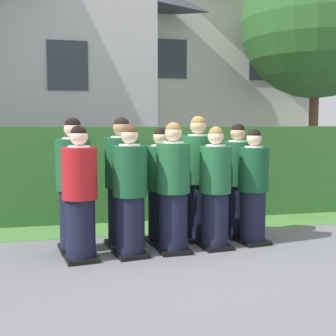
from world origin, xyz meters
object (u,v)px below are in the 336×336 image
at_px(student_rear_row_1, 122,185).
at_px(student_rear_row_4, 237,183).
at_px(student_front_row_4, 253,189).
at_px(student_front_row_1, 130,194).
at_px(student_rear_row_3, 198,181).
at_px(student_in_red_blazer, 80,197).
at_px(student_front_row_2, 173,191).
at_px(student_front_row_3, 215,191).
at_px(student_rear_row_2, 161,188).
at_px(student_rear_row_0, 74,188).

bearing_deg(student_rear_row_1, student_rear_row_4, 5.17).
height_order(student_front_row_4, student_rear_row_1, student_rear_row_1).
bearing_deg(student_front_row_1, student_rear_row_1, 94.84).
relative_size(student_rear_row_1, student_rear_row_3, 0.99).
bearing_deg(student_in_red_blazer, student_front_row_4, 6.40).
height_order(student_in_red_blazer, student_front_row_2, student_front_row_2).
bearing_deg(student_front_row_4, student_front_row_1, -172.72).
bearing_deg(student_rear_row_1, student_front_row_2, -34.32).
height_order(student_front_row_3, student_rear_row_1, student_rear_row_1).
bearing_deg(student_front_row_2, student_front_row_4, 7.82).
height_order(student_front_row_4, student_rear_row_4, student_rear_row_4).
bearing_deg(student_rear_row_2, student_in_red_blazer, -152.17).
relative_size(student_in_red_blazer, student_front_row_3, 1.01).
height_order(student_front_row_1, student_rear_row_1, student_rear_row_1).
bearing_deg(student_rear_row_1, student_rear_row_2, 7.45).
bearing_deg(student_front_row_3, student_rear_row_2, 146.18).
relative_size(student_front_row_3, student_rear_row_1, 0.93).
bearing_deg(student_front_row_3, student_rear_row_3, 101.48).
bearing_deg(student_rear_row_3, student_rear_row_4, 3.01).
distance_m(student_in_red_blazer, student_front_row_4, 2.33).
xyz_separation_m(student_in_red_blazer, student_front_row_3, (1.74, 0.16, -0.01)).
distance_m(student_front_row_1, student_rear_row_0, 0.77).
relative_size(student_front_row_2, student_front_row_4, 1.06).
relative_size(student_rear_row_0, student_rear_row_3, 0.98).
distance_m(student_rear_row_3, student_rear_row_4, 0.60).
bearing_deg(student_rear_row_4, student_rear_row_2, -175.91).
xyz_separation_m(student_front_row_1, student_rear_row_0, (-0.66, 0.39, 0.04)).
bearing_deg(student_rear_row_3, student_front_row_3, -78.52).
bearing_deg(student_front_row_1, student_front_row_2, 6.18).
distance_m(student_rear_row_0, student_rear_row_4, 2.32).
bearing_deg(student_front_row_2, student_rear_row_2, 97.31).
relative_size(student_front_row_2, student_rear_row_4, 1.01).
xyz_separation_m(student_front_row_4, student_rear_row_1, (-1.75, 0.25, 0.08)).
distance_m(student_front_row_4, student_rear_row_2, 1.26).
bearing_deg(student_rear_row_3, student_front_row_1, -150.38).
distance_m(student_front_row_2, student_front_row_4, 1.16).
distance_m(student_in_red_blazer, student_front_row_3, 1.75).
bearing_deg(student_in_red_blazer, student_rear_row_4, 16.48).
bearing_deg(student_rear_row_2, student_front_row_3, -33.82).
height_order(student_front_row_2, student_rear_row_1, student_rear_row_1).
bearing_deg(student_rear_row_3, student_front_row_4, -28.94).
relative_size(student_front_row_3, student_rear_row_0, 0.93).
xyz_separation_m(student_front_row_2, student_rear_row_2, (-0.06, 0.48, -0.03)).
bearing_deg(student_in_red_blazer, student_rear_row_2, 27.83).
relative_size(student_in_red_blazer, student_front_row_4, 1.03).
distance_m(student_in_red_blazer, student_rear_row_1, 0.76).
xyz_separation_m(student_rear_row_3, student_rear_row_4, (0.60, 0.03, -0.05)).
xyz_separation_m(student_front_row_4, student_rear_row_0, (-2.38, 0.17, 0.07)).
bearing_deg(student_rear_row_1, student_front_row_3, -16.85).
xyz_separation_m(student_rear_row_2, student_rear_row_3, (0.54, 0.05, 0.08)).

